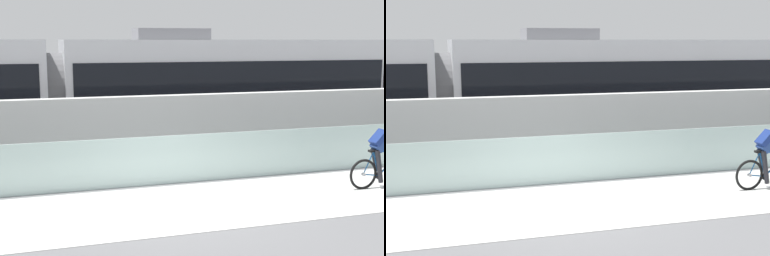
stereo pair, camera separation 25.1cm
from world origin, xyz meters
The scene contains 8 objects.
ground_plane centered at (0.00, 0.00, 0.00)m, with size 200.00×200.00×0.00m, color slate.
bike_path_deck centered at (0.00, 0.00, 0.01)m, with size 32.00×3.20×0.01m, color silver.
glass_parapet centered at (0.00, 1.85, 0.59)m, with size 32.00×0.05×1.18m, color #ADC6C1.
concrete_barrier_wall centered at (0.00, 3.65, 0.98)m, with size 32.00×0.36×1.96m, color silver.
tram_rail_near centered at (0.00, 6.13, 0.00)m, with size 32.00×0.08×0.01m, color #595654.
tram_rail_far centered at (0.00, 7.57, 0.00)m, with size 32.00×0.08×0.01m, color #595654.
tram centered at (-2.06, 6.85, 1.89)m, with size 22.56×2.54×3.81m.
cyclist_on_bike centered at (4.95, 0.00, 0.80)m, with size 1.77×0.58×1.61m.
Camera 2 is at (-2.75, -10.40, 3.40)m, focal length 50.31 mm.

